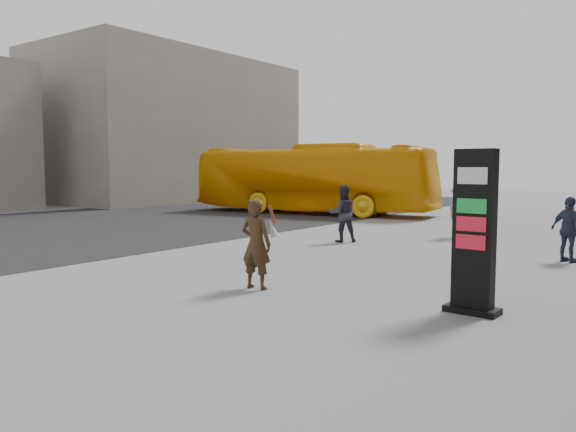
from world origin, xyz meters
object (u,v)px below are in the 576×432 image
Objects in this scene: bus at (312,179)px; pedestrian_b at (459,211)px; pedestrian_c at (569,230)px; woman at (256,243)px; info_pylon at (474,232)px; pedestrian_a at (343,214)px.

bus is 10.86m from pedestrian_b.
pedestrian_b is 1.09× the size of pedestrian_c.
pedestrian_b reaches higher than pedestrian_c.
woman is 10.11m from pedestrian_b.
woman is 17.88m from bus.
info_pylon is 1.52× the size of woman.
pedestrian_c is (6.44, 0.01, -0.08)m from pedestrian_a.
pedestrian_a is at bearing -148.71° from bus.
pedestrian_a is (-6.10, 6.22, -0.42)m from info_pylon.
pedestrian_b is at bearing -16.41° from pedestrian_c.
info_pylon reaches higher than pedestrian_b.
pedestrian_b is (-3.54, 9.46, -0.43)m from info_pylon.
info_pylon is 1.49× the size of pedestrian_b.
bus is 7.01× the size of pedestrian_b.
woman is 0.14× the size of bus.
pedestrian_a is at bearing 94.45° from pedestrian_b.
info_pylon is 0.21× the size of bus.
bus is at bearing 13.41° from pedestrian_b.
woman is at bearing -157.15° from bus.
bus is at bearing -66.62° from woman.
pedestrian_a is at bearing -79.56° from woman.
info_pylon is 4.04m from woman.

